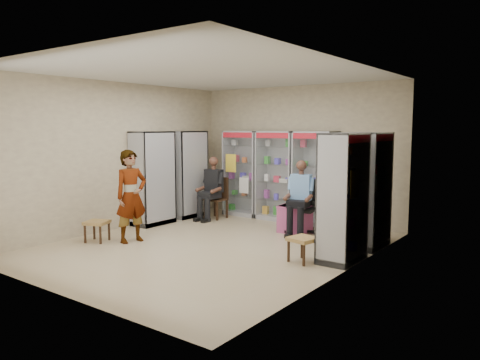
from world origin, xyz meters
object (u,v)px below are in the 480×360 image
Objects in this scene: cabinet_back_left at (243,173)px; standing_man at (131,196)px; office_chair at (302,206)px; seated_shopkeeper at (301,199)px; cabinet_back_right at (315,178)px; cabinet_right_far at (369,190)px; wooden_chair at (216,198)px; cabinet_left_far at (188,174)px; woven_stool_a at (303,250)px; cabinet_left_near at (153,178)px; cabinet_back_mid at (277,176)px; pink_trunk at (295,219)px; woven_stool_b at (97,231)px; cabinet_right_near at (343,198)px.

cabinet_back_left reaches higher than standing_man.
office_chair is 0.15m from seated_shopkeeper.
standing_man is at bearing -120.47° from cabinet_back_right.
cabinet_right_far is 4.24m from standing_man.
wooden_chair is 2.66m from standing_man.
office_chair is at bearing 90.97° from cabinet_left_far.
seated_shopkeeper reaches higher than woven_stool_a.
cabinet_left_near is 1.19× the size of standing_man.
cabinet_back_mid is at bearing 128.65° from woven_stool_a.
standing_man is at bearing -106.99° from cabinet_back_mid.
cabinet_back_left and cabinet_back_right have the same top height.
pink_trunk is (-0.16, 0.05, -0.41)m from seated_shopkeeper.
wooden_chair is at bearing 152.39° from cabinet_left_near.
wooden_chair is 2.44× the size of woven_stool_b.
cabinet_back_mid is 1.00× the size of cabinet_right_near.
standing_man is at bearing 32.73° from cabinet_left_near.
wooden_chair is 0.69× the size of seated_shopkeeper.
wooden_chair is (-3.78, 1.50, -0.53)m from cabinet_right_near.
cabinet_right_far is 4.46m from cabinet_left_far.
cabinet_back_left is 1.00× the size of cabinet_right_far.
cabinet_back_right is at bearing 0.00° from cabinet_back_mid.
cabinet_left_far is at bearing 156.70° from woven_stool_a.
standing_man reaches higher than pink_trunk.
cabinet_left_far is 2.58m from standing_man.
cabinet_back_mid is at bearing 67.44° from woven_stool_b.
wooden_chair is (-2.15, -0.73, -0.53)m from cabinet_back_right.
standing_man reaches higher than seated_shopkeeper.
woven_stool_b is at bearing -145.05° from seated_shopkeeper.
cabinet_back_right is 1.47× the size of seated_shopkeeper.
cabinet_right_far reaches higher than woven_stool_b.
cabinet_back_mid and cabinet_left_far have the same top height.
seated_shopkeeper is at bearing 110.10° from cabinet_left_near.
cabinet_left_far is (-1.88, -0.93, 0.00)m from cabinet_back_mid.
pink_trunk reaches higher than woven_stool_b.
office_chair reaches higher than wooden_chair.
cabinet_back_right is at bearing 108.19° from cabinet_left_far.
office_chair is (3.01, 0.05, -0.47)m from cabinet_left_far.
woven_stool_a is at bearing -66.17° from cabinet_back_right.
seated_shopkeeper is 0.45m from pink_trunk.
cabinet_left_near is 1.56m from wooden_chair.
standing_man is (-1.99, -2.48, 0.57)m from pink_trunk.
woven_stool_b is (-4.13, -1.50, -0.81)m from cabinet_right_near.
cabinet_back_mid is at bearing 0.00° from cabinet_back_left.
seated_shopkeeper is at bearing -79.05° from cabinet_back_right.
office_chair is (-1.45, 0.25, -0.47)m from cabinet_right_far.
woven_stool_b is at bearing 109.98° from cabinet_right_near.
cabinet_left_far is (-4.46, 1.30, 0.00)m from cabinet_right_near.
cabinet_back_left is 4.14m from woven_stool_a.
cabinet_back_left is 5.11× the size of woven_stool_a.
pink_trunk is at bearing 49.99° from cabinet_right_near.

